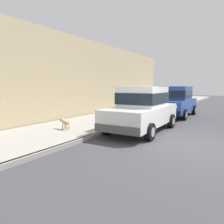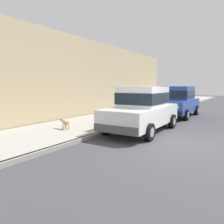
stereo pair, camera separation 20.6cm
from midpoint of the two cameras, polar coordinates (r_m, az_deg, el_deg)
The scene contains 8 objects.
ground_plane at distance 7.57m, azimuth 18.08°, elevation -8.37°, with size 80.00×80.00×0.00m, color #424247.
curb at distance 8.82m, azimuth -2.64°, elevation -5.40°, with size 0.16×64.00×0.14m, color gray.
sidewalk at distance 9.92m, azimuth -11.30°, elevation -4.13°, with size 3.60×64.00×0.14m, color #A8A59E.
car_white_sedan at distance 9.36m, azimuth 7.42°, elevation 0.94°, with size 2.09×4.63×1.92m.
car_blue_sedan at distance 14.44m, azimuth 16.11°, elevation 2.84°, with size 2.06×4.61×1.92m.
dog_tan at distance 9.26m, azimuth -13.05°, elevation -2.71°, with size 0.74×0.31×0.49m.
fire_hydrant at distance 11.19m, azimuth 2.98°, elevation -0.64°, with size 0.34×0.24×0.72m.
building_facade at distance 15.03m, azimuth -4.14°, elevation 8.63°, with size 0.50×20.00×4.79m, color tan.
Camera 1 is at (1.55, -7.18, 1.96)m, focal length 34.52 mm.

